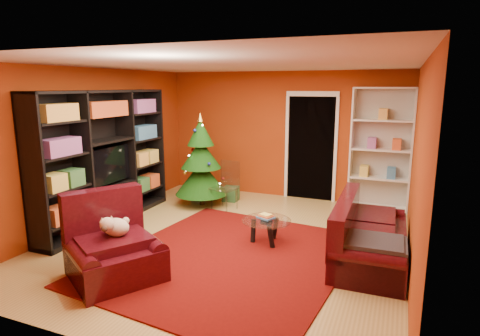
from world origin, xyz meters
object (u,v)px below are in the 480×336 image
at_px(media_unit, 105,158).
at_px(dog, 116,227).
at_px(rug, 229,258).
at_px(gift_box_green, 231,194).
at_px(gift_box_red, 211,194).
at_px(coffee_table, 266,231).
at_px(sofa, 372,230).
at_px(christmas_tree, 201,161).
at_px(white_bookshelf, 381,150).
at_px(acrylic_chair, 224,188).
at_px(gift_box_teal, 200,187).
at_px(armchair, 115,245).

bearing_deg(media_unit, dog, -47.37).
height_order(rug, dog, dog).
relative_size(gift_box_green, gift_box_red, 1.41).
relative_size(dog, coffee_table, 0.55).
bearing_deg(sofa, dog, 119.43).
relative_size(media_unit, gift_box_red, 14.22).
relative_size(christmas_tree, gift_box_green, 6.30).
bearing_deg(gift_box_red, rug, -59.26).
distance_m(media_unit, christmas_tree, 1.83).
distance_m(christmas_tree, white_bookshelf, 3.40).
height_order(gift_box_red, acrylic_chair, acrylic_chair).
relative_size(rug, sofa, 1.78).
xyz_separation_m(christmas_tree, sofa, (3.29, -1.41, -0.46)).
bearing_deg(media_unit, acrylic_chair, 41.58).
relative_size(rug, dog, 8.65).
bearing_deg(christmas_tree, gift_box_teal, 120.67).
distance_m(christmas_tree, dog, 3.11).
relative_size(coffee_table, acrylic_chair, 0.88).
bearing_deg(gift_box_teal, armchair, -76.88).
bearing_deg(white_bookshelf, dog, -123.39).
bearing_deg(gift_box_green, sofa, -33.37).
relative_size(rug, acrylic_chair, 4.19).
height_order(armchair, sofa, armchair).
distance_m(media_unit, dog, 2.19).
bearing_deg(gift_box_teal, acrylic_chair, -41.16).
distance_m(gift_box_red, dog, 3.59).
bearing_deg(gift_box_teal, dog, -76.87).
xyz_separation_m(rug, acrylic_chair, (-0.96, 1.98, 0.40)).
bearing_deg(christmas_tree, white_bookshelf, 18.27).
relative_size(media_unit, gift_box_green, 10.11).
height_order(white_bookshelf, armchair, white_bookshelf).
distance_m(gift_box_teal, gift_box_red, 0.53).
relative_size(gift_box_green, white_bookshelf, 0.12).
distance_m(coffee_table, acrylic_chair, 1.83).
xyz_separation_m(gift_box_green, acrylic_chair, (0.13, -0.60, 0.27)).
height_order(white_bookshelf, sofa, white_bookshelf).
relative_size(media_unit, armchair, 2.70).
bearing_deg(gift_box_red, gift_box_teal, 145.56).
bearing_deg(gift_box_green, armchair, -89.21).
bearing_deg(gift_box_green, acrylic_chair, -77.83).
bearing_deg(coffee_table, white_bookshelf, 60.44).
height_order(gift_box_green, dog, dog).
distance_m(dog, sofa, 3.29).
bearing_deg(armchair, white_bookshelf, -1.03).
xyz_separation_m(armchair, sofa, (2.82, 1.73, -0.00)).
height_order(media_unit, acrylic_chair, media_unit).
distance_m(armchair, coffee_table, 2.20).
bearing_deg(gift_box_teal, gift_box_red, -34.44).
distance_m(christmas_tree, sofa, 3.61).
bearing_deg(christmas_tree, dog, -81.70).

